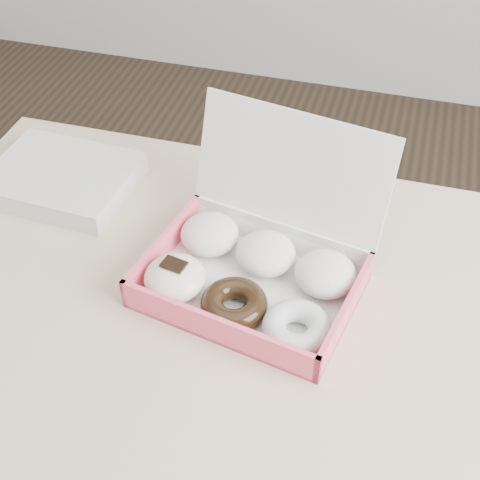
# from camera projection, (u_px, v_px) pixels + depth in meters

# --- Properties ---
(table) EXTENTS (1.20, 0.80, 0.75)m
(table) POSITION_uv_depth(u_px,v_px,m) (270.00, 373.00, 0.95)
(table) COLOR #D0B689
(table) RESTS_ON ground
(donut_box) EXTENTS (0.34, 0.32, 0.21)m
(donut_box) POSITION_uv_depth(u_px,v_px,m) (254.00, 265.00, 0.95)
(donut_box) COLOR white
(donut_box) RESTS_ON table
(newspapers) EXTENTS (0.24, 0.20, 0.04)m
(newspapers) POSITION_uv_depth(u_px,v_px,m) (62.00, 178.00, 1.13)
(newspapers) COLOR white
(newspapers) RESTS_ON table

